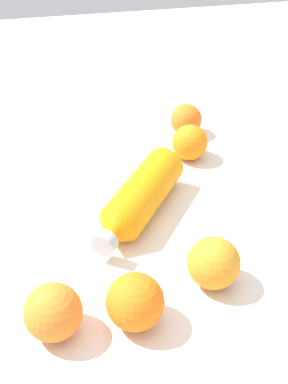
{
  "coord_description": "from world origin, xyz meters",
  "views": [
    {
      "loc": [
        0.11,
        0.72,
        0.59
      ],
      "look_at": [
        -0.04,
        -0.02,
        0.04
      ],
      "focal_mm": 48.23,
      "sensor_mm": 36.0,
      "label": 1
    }
  ],
  "objects": [
    {
      "name": "orange_3",
      "position": [
        0.14,
        0.23,
        0.04
      ],
      "size": [
        0.08,
        0.08,
        0.08
      ],
      "primitive_type": "sphere",
      "color": "orange",
      "rests_on": "ground_plane"
    },
    {
      "name": "orange_2",
      "position": [
        -0.11,
        0.19,
        0.04
      ],
      "size": [
        0.08,
        0.08,
        0.08
      ],
      "primitive_type": "sphere",
      "color": "orange",
      "rests_on": "ground_plane"
    },
    {
      "name": "orange_1",
      "position": [
        -0.2,
        -0.27,
        0.04
      ],
      "size": [
        0.07,
        0.07,
        0.07
      ],
      "primitive_type": "sphere",
      "color": "orange",
      "rests_on": "ground_plane"
    },
    {
      "name": "water_bottle",
      "position": [
        -0.03,
        0.0,
        0.04
      ],
      "size": [
        0.21,
        0.25,
        0.08
      ],
      "rotation": [
        0.0,
        0.0,
        0.94
      ],
      "color": "orange",
      "rests_on": "ground_plane"
    },
    {
      "name": "ground_plane",
      "position": [
        0.0,
        0.0,
        0.0
      ],
      "size": [
        2.4,
        2.4,
        0.0
      ],
      "primitive_type": "plane",
      "color": "silver"
    },
    {
      "name": "orange_0",
      "position": [
        -0.17,
        -0.17,
        0.04
      ],
      "size": [
        0.08,
        0.08,
        0.08
      ],
      "primitive_type": "sphere",
      "color": "orange",
      "rests_on": "ground_plane"
    },
    {
      "name": "orange_4",
      "position": [
        0.02,
        0.24,
        0.04
      ],
      "size": [
        0.08,
        0.08,
        0.08
      ],
      "primitive_type": "sphere",
      "color": "orange",
      "rests_on": "ground_plane"
    }
  ]
}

